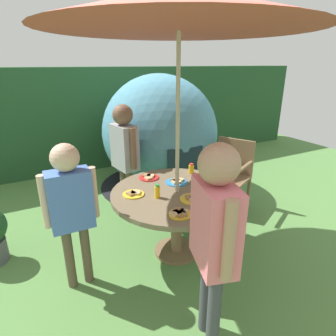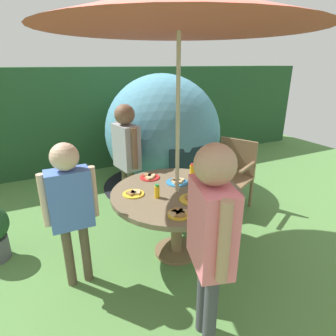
# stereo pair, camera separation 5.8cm
# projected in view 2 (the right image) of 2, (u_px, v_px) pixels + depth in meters

# --- Properties ---
(ground_plane) EXTENTS (10.00, 10.00, 0.02)m
(ground_plane) POSITION_uv_depth(u_px,v_px,m) (176.00, 252.00, 2.93)
(ground_plane) COLOR #548442
(hedge_backdrop) EXTENTS (9.00, 0.70, 1.77)m
(hedge_backdrop) POSITION_uv_depth(u_px,v_px,m) (98.00, 117.00, 5.27)
(hedge_backdrop) COLOR #234C28
(hedge_backdrop) RESTS_ON ground_plane
(garden_table) EXTENTS (1.25, 1.25, 0.69)m
(garden_table) POSITION_uv_depth(u_px,v_px,m) (177.00, 201.00, 2.72)
(garden_table) COLOR brown
(garden_table) RESTS_ON ground_plane
(patio_umbrella) EXTENTS (2.22, 2.22, 2.38)m
(patio_umbrella) POSITION_uv_depth(u_px,v_px,m) (179.00, 9.00, 2.15)
(patio_umbrella) COLOR #B7AD8C
(patio_umbrella) RESTS_ON ground_plane
(wooden_chair) EXTENTS (0.65, 0.66, 0.90)m
(wooden_chair) POSITION_uv_depth(u_px,v_px,m) (233.00, 171.00, 3.71)
(wooden_chair) COLOR brown
(wooden_chair) RESTS_ON ground_plane
(dome_tent) EXTENTS (2.01, 2.01, 1.70)m
(dome_tent) POSITION_uv_depth(u_px,v_px,m) (162.00, 133.00, 4.27)
(dome_tent) COLOR teal
(dome_tent) RESTS_ON ground_plane
(child_in_grey_shirt) EXTENTS (0.26, 0.47, 1.40)m
(child_in_grey_shirt) POSITION_uv_depth(u_px,v_px,m) (126.00, 147.00, 3.37)
(child_in_grey_shirt) COLOR brown
(child_in_grey_shirt) RESTS_ON ground_plane
(child_in_blue_shirt) EXTENTS (0.44, 0.22, 1.28)m
(child_in_blue_shirt) POSITION_uv_depth(u_px,v_px,m) (70.00, 199.00, 2.25)
(child_in_blue_shirt) COLOR brown
(child_in_blue_shirt) RESTS_ON ground_plane
(child_in_pink_shirt) EXTENTS (0.30, 0.47, 1.43)m
(child_in_pink_shirt) POSITION_uv_depth(u_px,v_px,m) (211.00, 227.00, 1.69)
(child_in_pink_shirt) COLOR #3F3F47
(child_in_pink_shirt) RESTS_ON ground_plane
(snack_bowl) EXTENTS (0.15, 0.15, 0.08)m
(snack_bowl) POSITION_uv_depth(u_px,v_px,m) (207.00, 181.00, 2.82)
(snack_bowl) COLOR #66B259
(snack_bowl) RESTS_ON garden_table
(plate_far_right) EXTENTS (0.21, 0.21, 0.03)m
(plate_far_right) POSITION_uv_depth(u_px,v_px,m) (150.00, 177.00, 2.99)
(plate_far_right) COLOR red
(plate_far_right) RESTS_ON garden_table
(plate_mid_right) EXTENTS (0.22, 0.22, 0.03)m
(plate_mid_right) POSITION_uv_depth(u_px,v_px,m) (192.00, 199.00, 2.51)
(plate_mid_right) COLOR yellow
(plate_mid_right) RESTS_ON garden_table
(plate_near_right) EXTENTS (0.19, 0.19, 0.03)m
(plate_near_right) POSITION_uv_depth(u_px,v_px,m) (179.00, 213.00, 2.27)
(plate_near_right) COLOR yellow
(plate_near_right) RESTS_ON garden_table
(plate_center_back) EXTENTS (0.22, 0.22, 0.03)m
(plate_center_back) POSITION_uv_depth(u_px,v_px,m) (177.00, 182.00, 2.87)
(plate_center_back) COLOR #338CD8
(plate_center_back) RESTS_ON garden_table
(plate_front_edge) EXTENTS (0.20, 0.20, 0.03)m
(plate_front_edge) POSITION_uv_depth(u_px,v_px,m) (134.00, 193.00, 2.62)
(plate_front_edge) COLOR yellow
(plate_front_edge) RESTS_ON garden_table
(juice_bottle_near_left) EXTENTS (0.04, 0.04, 0.13)m
(juice_bottle_near_left) POSITION_uv_depth(u_px,v_px,m) (216.00, 185.00, 2.68)
(juice_bottle_near_left) COLOR yellow
(juice_bottle_near_left) RESTS_ON garden_table
(juice_bottle_far_left) EXTENTS (0.06, 0.06, 0.12)m
(juice_bottle_far_left) POSITION_uv_depth(u_px,v_px,m) (226.00, 185.00, 2.70)
(juice_bottle_far_left) COLOR yellow
(juice_bottle_far_left) RESTS_ON garden_table
(juice_bottle_center_front) EXTENTS (0.05, 0.05, 0.13)m
(juice_bottle_center_front) POSITION_uv_depth(u_px,v_px,m) (157.00, 191.00, 2.54)
(juice_bottle_center_front) COLOR yellow
(juice_bottle_center_front) RESTS_ON garden_table
(juice_bottle_mid_left) EXTENTS (0.06, 0.06, 0.11)m
(juice_bottle_mid_left) POSITION_uv_depth(u_px,v_px,m) (192.00, 169.00, 3.11)
(juice_bottle_mid_left) COLOR yellow
(juice_bottle_mid_left) RESTS_ON garden_table
(cup_near) EXTENTS (0.07, 0.07, 0.07)m
(cup_near) POSITION_uv_depth(u_px,v_px,m) (208.00, 192.00, 2.60)
(cup_near) COLOR #4C99D8
(cup_near) RESTS_ON garden_table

